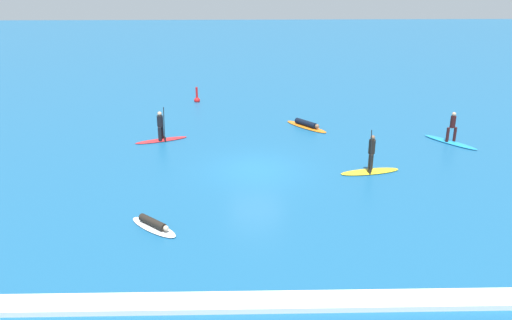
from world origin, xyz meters
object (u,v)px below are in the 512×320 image
at_px(surfer_on_blue_board, 451,136).
at_px(surfer_on_orange_board, 307,125).
at_px(surfer_on_white_board, 154,225).
at_px(surfer_on_red_board, 161,132).
at_px(surfer_on_yellow_board, 371,163).
at_px(marker_buoy, 197,99).

xyz_separation_m(surfer_on_blue_board, surfer_on_orange_board, (-7.63, 2.96, -0.24)).
xyz_separation_m(surfer_on_white_board, surfer_on_orange_board, (7.23, 12.40, 0.01)).
distance_m(surfer_on_white_board, surfer_on_blue_board, 17.61).
distance_m(surfer_on_red_board, surfer_on_orange_board, 8.67).
bearing_deg(surfer_on_blue_board, surfer_on_white_board, -95.97).
xyz_separation_m(surfer_on_yellow_board, marker_buoy, (-9.31, 13.04, -0.26)).
xyz_separation_m(surfer_on_yellow_board, surfer_on_blue_board, (5.36, 4.09, -0.09)).
relative_size(surfer_on_red_board, marker_buoy, 2.55).
xyz_separation_m(surfer_on_red_board, surfer_on_orange_board, (8.37, 2.24, -0.36)).
bearing_deg(surfer_on_yellow_board, surfer_on_red_board, -35.96).
distance_m(surfer_on_blue_board, marker_buoy, 17.19).
distance_m(surfer_on_white_board, surfer_on_orange_board, 14.35).
relative_size(surfer_on_white_board, surfer_on_orange_board, 0.79).
distance_m(surfer_on_white_board, marker_buoy, 18.38).
bearing_deg(surfer_on_yellow_board, surfer_on_orange_board, -83.77).
height_order(surfer_on_red_board, marker_buoy, surfer_on_red_board).
bearing_deg(surfer_on_blue_board, surfer_on_red_board, -130.96).
height_order(surfer_on_white_board, surfer_on_blue_board, surfer_on_blue_board).
relative_size(surfer_on_white_board, surfer_on_red_board, 0.77).
relative_size(surfer_on_orange_board, marker_buoy, 2.48).
bearing_deg(surfer_on_blue_board, surfer_on_orange_board, -149.58).
height_order(surfer_on_white_board, surfer_on_red_board, surfer_on_red_board).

